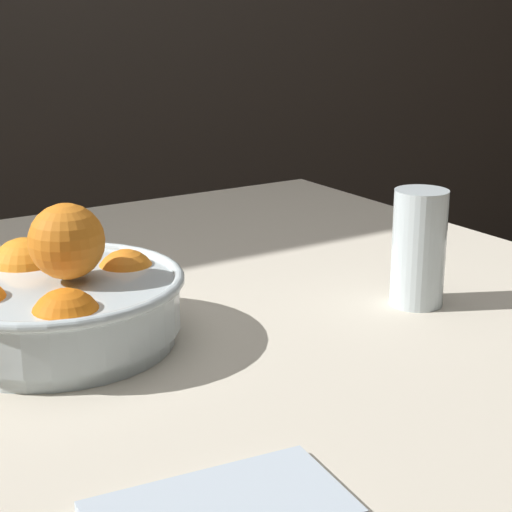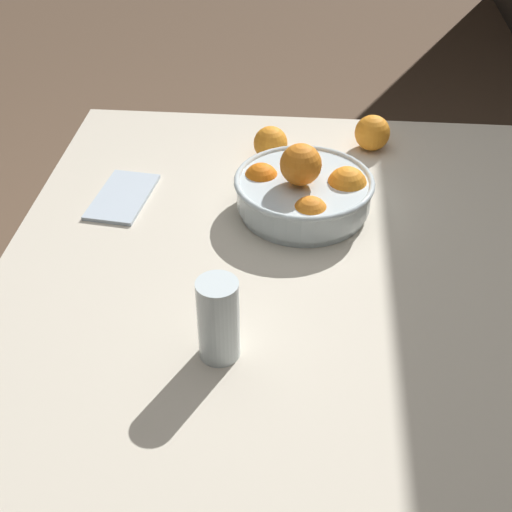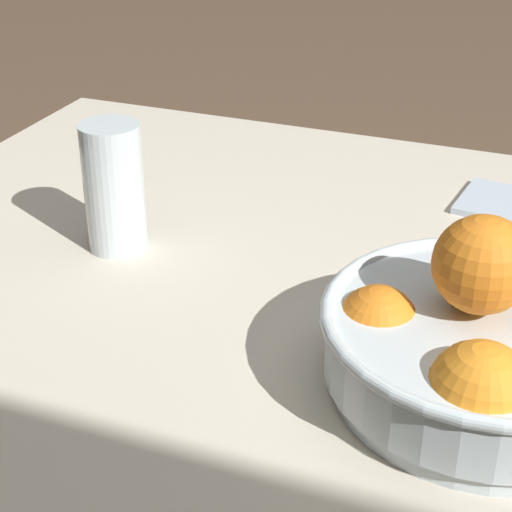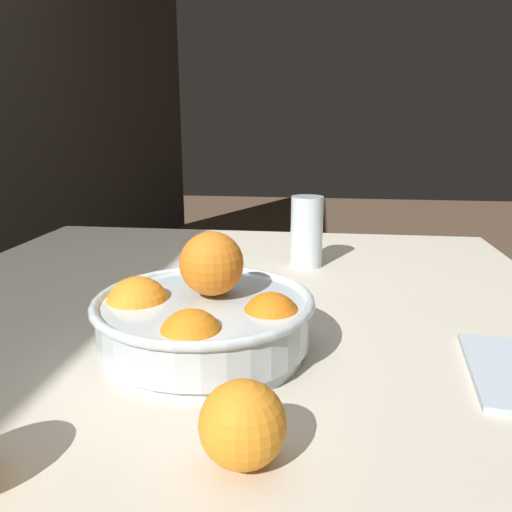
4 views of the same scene
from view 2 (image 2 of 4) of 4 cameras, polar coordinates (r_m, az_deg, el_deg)
ground_plane at (r=1.87m, az=2.86°, el=-17.85°), size 12.00×12.00×0.00m
dining_table at (r=1.38m, az=3.67°, el=-2.38°), size 1.16×1.14×0.72m
fruit_bowl at (r=1.44m, az=3.80°, el=5.31°), size 0.28×0.28×0.16m
juice_glass at (r=1.11m, az=-3.13°, el=-5.43°), size 0.07×0.07×0.14m
orange_loose_near_bowl at (r=1.69m, az=9.20°, el=9.71°), size 0.08×0.08×0.08m
orange_loose_front at (r=1.63m, az=1.09°, el=9.01°), size 0.08×0.08×0.08m
napkin at (r=1.53m, az=-10.71°, el=4.70°), size 0.20×0.13×0.01m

